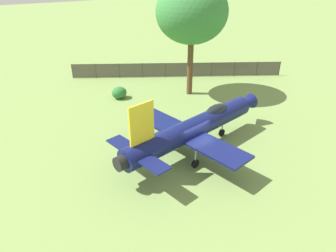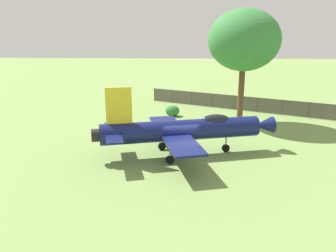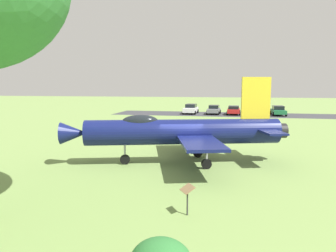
# 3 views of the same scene
# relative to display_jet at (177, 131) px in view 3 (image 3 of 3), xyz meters

# --- Properties ---
(ground_plane) EXTENTS (200.00, 200.00, 0.00)m
(ground_plane) POSITION_rel_display_jet_xyz_m (0.08, -0.33, -2.00)
(ground_plane) COLOR #75934C
(parking_strip) EXTENTS (9.32, 38.47, 0.00)m
(parking_strip) POSITION_rel_display_jet_xyz_m (32.91, -4.26, -2.00)
(parking_strip) COLOR #38383D
(parking_strip) RESTS_ON ground_plane
(display_jet) EXTENTS (9.99, 13.60, 5.27)m
(display_jet) POSITION_rel_display_jet_xyz_m (0.00, 0.00, 0.00)
(display_jet) COLOR #111951
(display_jet) RESTS_ON ground_plane
(info_plaque) EXTENTS (0.72, 0.64, 1.14)m
(info_plaque) POSITION_rel_display_jet_xyz_m (-7.73, -1.48, -1.14)
(info_plaque) COLOR #333333
(info_plaque) RESTS_ON ground_plane
(parked_car_green) EXTENTS (4.40, 2.10, 1.47)m
(parked_car_green) POSITION_rel_display_jet_xyz_m (32.77, -11.18, -1.24)
(parked_car_green) COLOR #1E6B3D
(parked_car_green) RESTS_ON ground_plane
(parked_car_blue) EXTENTS (4.75, 2.52, 1.45)m
(parked_car_blue) POSITION_rel_display_jet_xyz_m (32.90, -7.32, -1.24)
(parked_car_blue) COLOR #23429E
(parked_car_blue) RESTS_ON ground_plane
(parked_car_red) EXTENTS (4.45, 2.27, 1.41)m
(parked_car_red) POSITION_rel_display_jet_xyz_m (32.82, -4.37, -1.26)
(parked_car_red) COLOR red
(parked_car_red) RESTS_ON ground_plane
(parked_car_gray) EXTENTS (4.26, 2.29, 1.44)m
(parked_car_gray) POSITION_rel_display_jet_xyz_m (33.10, -1.24, -1.25)
(parked_car_gray) COLOR slate
(parked_car_gray) RESTS_ON ground_plane
(parked_car_white) EXTENTS (4.64, 2.35, 1.58)m
(parked_car_white) POSITION_rel_display_jet_xyz_m (33.24, 2.52, -1.19)
(parked_car_white) COLOR silver
(parked_car_white) RESTS_ON ground_plane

